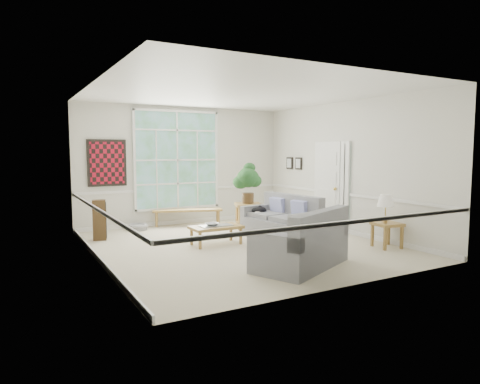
% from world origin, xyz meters
% --- Properties ---
extents(floor, '(5.50, 6.00, 0.01)m').
position_xyz_m(floor, '(0.00, 0.00, -0.01)').
color(floor, beige).
rests_on(floor, ground).
extents(ceiling, '(5.50, 6.00, 0.02)m').
position_xyz_m(ceiling, '(0.00, 0.00, 3.00)').
color(ceiling, white).
rests_on(ceiling, ground).
extents(wall_back, '(5.50, 0.02, 3.00)m').
position_xyz_m(wall_back, '(0.00, 3.00, 1.50)').
color(wall_back, silver).
rests_on(wall_back, ground).
extents(wall_front, '(5.50, 0.02, 3.00)m').
position_xyz_m(wall_front, '(0.00, -3.00, 1.50)').
color(wall_front, silver).
rests_on(wall_front, ground).
extents(wall_left, '(0.02, 6.00, 3.00)m').
position_xyz_m(wall_left, '(-2.75, 0.00, 1.50)').
color(wall_left, silver).
rests_on(wall_left, ground).
extents(wall_right, '(0.02, 6.00, 3.00)m').
position_xyz_m(wall_right, '(2.75, 0.00, 1.50)').
color(wall_right, silver).
rests_on(wall_right, ground).
extents(window_back, '(2.30, 0.08, 2.40)m').
position_xyz_m(window_back, '(-0.20, 2.96, 1.65)').
color(window_back, white).
rests_on(window_back, wall_back).
extents(entry_door, '(0.08, 0.90, 2.10)m').
position_xyz_m(entry_door, '(2.71, 0.60, 1.05)').
color(entry_door, white).
rests_on(entry_door, floor).
extents(door_sidelight, '(0.08, 0.26, 1.90)m').
position_xyz_m(door_sidelight, '(2.71, -0.03, 1.15)').
color(door_sidelight, white).
rests_on(door_sidelight, wall_right).
extents(wall_art, '(0.90, 0.06, 1.10)m').
position_xyz_m(wall_art, '(-1.95, 2.95, 1.60)').
color(wall_art, '#5C0D18').
rests_on(wall_art, wall_back).
extents(wall_frame_near, '(0.04, 0.26, 0.32)m').
position_xyz_m(wall_frame_near, '(2.71, 1.75, 1.55)').
color(wall_frame_near, black).
rests_on(wall_frame_near, wall_right).
extents(wall_frame_far, '(0.04, 0.26, 0.32)m').
position_xyz_m(wall_frame_far, '(2.71, 2.15, 1.55)').
color(wall_frame_far, black).
rests_on(wall_frame_far, wall_right).
extents(loveseat_right, '(1.10, 1.82, 0.94)m').
position_xyz_m(loveseat_right, '(1.06, 0.14, 0.47)').
color(loveseat_right, slate).
rests_on(loveseat_right, floor).
extents(loveseat_front, '(1.97, 1.55, 0.95)m').
position_xyz_m(loveseat_front, '(0.10, -1.85, 0.47)').
color(loveseat_front, slate).
rests_on(loveseat_front, floor).
extents(coffee_table, '(1.03, 0.56, 0.38)m').
position_xyz_m(coffee_table, '(-0.40, 0.30, 0.19)').
color(coffee_table, olive).
rests_on(coffee_table, floor).
extents(pewter_bowl, '(0.36, 0.36, 0.08)m').
position_xyz_m(pewter_bowl, '(-0.47, 0.32, 0.42)').
color(pewter_bowl, '#9C9DA1').
rests_on(pewter_bowl, coffee_table).
extents(window_bench, '(1.76, 0.88, 0.41)m').
position_xyz_m(window_bench, '(-0.06, 2.65, 0.20)').
color(window_bench, olive).
rests_on(window_bench, floor).
extents(end_table, '(0.79, 0.79, 0.61)m').
position_xyz_m(end_table, '(1.08, 1.56, 0.30)').
color(end_table, olive).
rests_on(end_table, floor).
extents(houseplant, '(0.64, 0.64, 1.01)m').
position_xyz_m(houseplant, '(1.10, 1.60, 1.11)').
color(houseplant, '#1F4D21').
rests_on(houseplant, end_table).
extents(side_table, '(0.56, 0.56, 0.49)m').
position_xyz_m(side_table, '(2.40, -1.56, 0.25)').
color(side_table, olive).
rests_on(side_table, floor).
extents(table_lamp, '(0.40, 0.40, 0.56)m').
position_xyz_m(table_lamp, '(2.32, -1.57, 0.77)').
color(table_lamp, silver).
rests_on(table_lamp, side_table).
extents(pet_bed, '(0.53, 0.53, 0.14)m').
position_xyz_m(pet_bed, '(-1.35, 2.65, 0.07)').
color(pet_bed, gray).
rests_on(pet_bed, floor).
extents(floor_speaker, '(0.31, 0.26, 0.85)m').
position_xyz_m(floor_speaker, '(-2.36, 1.88, 0.43)').
color(floor_speaker, '#3A2814').
rests_on(floor_speaker, floor).
extents(cat, '(0.41, 0.33, 0.17)m').
position_xyz_m(cat, '(0.89, 0.74, 0.56)').
color(cat, black).
rests_on(cat, loveseat_right).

